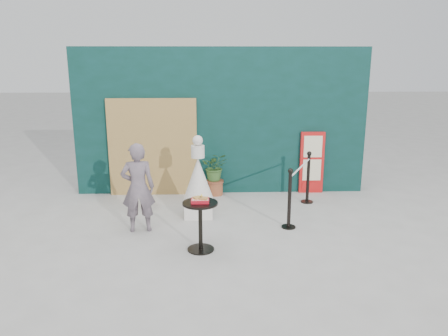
# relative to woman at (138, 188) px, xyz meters

# --- Properties ---
(ground) EXTENTS (60.00, 60.00, 0.00)m
(ground) POSITION_rel_woman_xyz_m (1.40, -0.97, -0.74)
(ground) COLOR #ADAAA5
(ground) RESTS_ON ground
(back_wall) EXTENTS (6.00, 0.30, 3.00)m
(back_wall) POSITION_rel_woman_xyz_m (1.40, 2.18, 0.76)
(back_wall) COLOR #0A2D27
(back_wall) RESTS_ON ground
(bamboo_fence) EXTENTS (1.80, 0.08, 2.00)m
(bamboo_fence) POSITION_rel_woman_xyz_m (0.00, 1.97, 0.26)
(bamboo_fence) COLOR tan
(bamboo_fence) RESTS_ON ground
(woman) EXTENTS (0.58, 0.42, 1.48)m
(woman) POSITION_rel_woman_xyz_m (0.00, 0.00, 0.00)
(woman) COLOR slate
(woman) RESTS_ON ground
(menu_board) EXTENTS (0.50, 0.07, 1.30)m
(menu_board) POSITION_rel_woman_xyz_m (3.30, 1.99, -0.09)
(menu_board) COLOR red
(menu_board) RESTS_ON ground
(statue) EXTENTS (0.58, 0.58, 1.48)m
(statue) POSITION_rel_woman_xyz_m (0.96, 0.66, -0.14)
(statue) COLOR white
(statue) RESTS_ON ground
(cafe_table) EXTENTS (0.52, 0.52, 0.75)m
(cafe_table) POSITION_rel_woman_xyz_m (1.02, -0.79, -0.24)
(cafe_table) COLOR black
(cafe_table) RESTS_ON ground
(food_basket) EXTENTS (0.26, 0.19, 0.11)m
(food_basket) POSITION_rel_woman_xyz_m (1.02, -0.79, 0.05)
(food_basket) COLOR red
(food_basket) RESTS_ON cafe_table
(planter) EXTENTS (0.53, 0.46, 0.90)m
(planter) POSITION_rel_woman_xyz_m (1.28, 1.91, -0.22)
(planter) COLOR #974F31
(planter) RESTS_ON ground
(stanchion_barrier) EXTENTS (0.84, 1.54, 1.03)m
(stanchion_barrier) POSITION_rel_woman_xyz_m (2.79, 0.70, -0.25)
(stanchion_barrier) COLOR black
(stanchion_barrier) RESTS_ON ground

